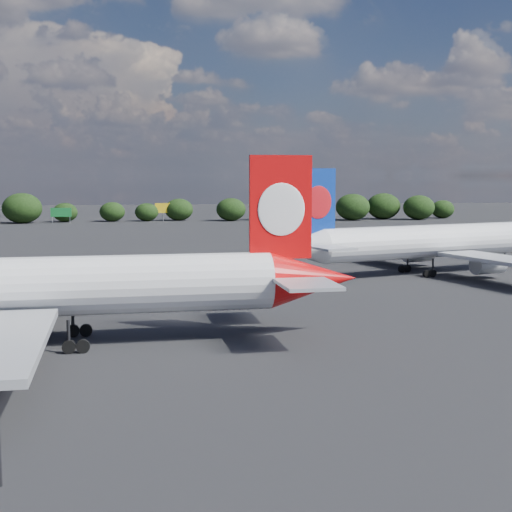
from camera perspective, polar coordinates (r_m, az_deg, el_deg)
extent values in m
plane|color=black|center=(101.26, -13.03, -1.63)|extent=(500.00, 500.00, 0.00)
cylinder|color=white|center=(60.55, -16.55, -2.37)|extent=(37.66, 6.75, 4.93)
cone|color=red|center=(62.59, 4.59, -1.85)|extent=(8.12, 5.31, 4.93)
cube|color=red|center=(61.26, 1.98, 3.92)|extent=(5.44, 0.76, 8.87)
ellipsoid|color=white|center=(60.98, 2.04, 3.74)|extent=(4.15, 0.40, 4.54)
ellipsoid|color=white|center=(61.56, 1.91, 3.77)|extent=(4.15, 0.40, 4.54)
cube|color=#AAADB3|center=(56.84, 4.16, -2.28)|extent=(4.72, 6.12, 0.30)
cube|color=#AAADB3|center=(67.26, 1.73, -0.91)|extent=(4.72, 6.12, 0.30)
cube|color=#AAADB3|center=(73.60, -17.12, -2.11)|extent=(7.36, 20.01, 0.54)
cylinder|color=red|center=(69.21, -19.13, -3.78)|extent=(5.05, 2.90, 2.66)
cube|color=#AAADB3|center=(69.10, -19.15, -3.22)|extent=(2.18, 0.40, 1.18)
cylinder|color=black|center=(58.12, -14.77, -6.14)|extent=(0.29, 0.29, 2.46)
cylinder|color=black|center=(58.33, -14.74, -7.04)|extent=(1.10, 0.50, 1.08)
cylinder|color=black|center=(58.27, -13.67, -7.03)|extent=(1.10, 0.50, 1.08)
cylinder|color=black|center=(63.90, -14.44, -5.00)|extent=(0.29, 0.29, 2.46)
cylinder|color=black|center=(64.09, -14.42, -5.82)|extent=(1.10, 0.50, 1.08)
cylinder|color=black|center=(64.03, -13.45, -5.80)|extent=(1.10, 0.50, 1.08)
cylinder|color=white|center=(104.19, 13.83, 1.16)|extent=(35.38, 14.84, 4.68)
cone|color=white|center=(92.17, 3.39, 0.67)|extent=(8.52, 6.66, 4.68)
cube|color=navy|center=(93.14, 4.94, 4.41)|extent=(5.06, 1.95, 8.42)
ellipsoid|color=red|center=(92.91, 5.02, 4.30)|extent=(3.81, 1.32, 4.30)
ellipsoid|color=red|center=(93.39, 4.85, 4.31)|extent=(3.81, 1.32, 4.30)
cube|color=#AAADB3|center=(88.63, 6.05, 0.66)|extent=(5.66, 6.60, 0.28)
cube|color=#AAADB3|center=(97.53, 2.91, 1.21)|extent=(5.66, 6.60, 0.28)
cube|color=#AAADB3|center=(96.57, 19.23, -0.31)|extent=(11.27, 19.67, 0.51)
cube|color=#AAADB3|center=(115.06, 10.72, 0.97)|extent=(11.27, 19.67, 0.51)
cylinder|color=#AAADB3|center=(101.34, 18.10, -0.66)|extent=(5.21, 3.78, 2.53)
cube|color=#AAADB3|center=(101.27, 18.12, -0.29)|extent=(2.05, 0.87, 1.12)
cylinder|color=#AAADB3|center=(112.60, 12.87, 0.18)|extent=(5.21, 3.78, 2.53)
cube|color=#AAADB3|center=(112.53, 12.88, 0.51)|extent=(2.05, 0.87, 1.12)
cylinder|color=black|center=(101.20, 13.96, -0.86)|extent=(0.33, 0.33, 2.34)
cylinder|color=black|center=(101.31, 13.95, -1.36)|extent=(1.11, 0.70, 1.03)
cylinder|color=black|center=(100.67, 13.49, -1.39)|extent=(1.11, 0.70, 1.03)
cylinder|color=black|center=(105.57, 12.04, -0.51)|extent=(0.33, 0.33, 2.34)
cylinder|color=black|center=(105.68, 12.03, -0.99)|extent=(1.11, 0.70, 1.03)
cylinder|color=black|center=(105.06, 11.58, -1.03)|extent=(1.11, 0.70, 1.03)
cylinder|color=black|center=(113.87, 19.28, -0.26)|extent=(0.28, 0.28, 2.34)
cylinder|color=black|center=(113.98, 19.26, -0.73)|extent=(0.90, 0.56, 0.84)
cube|color=#14642A|center=(217.82, -15.33, 3.39)|extent=(6.00, 0.30, 2.60)
cylinder|color=gray|center=(218.25, -15.97, 2.80)|extent=(0.20, 0.20, 2.00)
cylinder|color=gray|center=(217.65, -14.66, 2.83)|extent=(0.20, 0.20, 2.00)
cube|color=yellow|center=(222.20, -7.44, 3.83)|extent=(5.00, 0.30, 3.00)
cylinder|color=gray|center=(222.34, -7.43, 3.12)|extent=(0.30, 0.30, 2.50)
ellipsoid|color=black|center=(220.30, -18.21, 3.65)|extent=(11.57, 9.79, 8.90)
ellipsoid|color=black|center=(223.69, -15.03, 3.39)|extent=(7.50, 6.35, 5.77)
ellipsoid|color=black|center=(222.34, -11.43, 3.49)|extent=(7.73, 6.54, 5.95)
ellipsoid|color=black|center=(222.19, -8.74, 3.49)|extent=(7.21, 6.10, 5.55)
ellipsoid|color=black|center=(224.05, -6.18, 3.71)|extent=(8.86, 7.50, 6.81)
ellipsoid|color=black|center=(221.18, -2.01, 3.74)|extent=(9.18, 7.76, 7.06)
ellipsoid|color=black|center=(225.44, 0.70, 3.79)|extent=(9.09, 7.69, 6.99)
ellipsoid|color=black|center=(224.85, 3.91, 3.64)|extent=(7.81, 6.61, 6.01)
ellipsoid|color=black|center=(225.68, 7.74, 3.90)|extent=(10.82, 9.16, 8.32)
ellipsoid|color=black|center=(233.34, 10.16, 3.95)|extent=(10.88, 9.21, 8.37)
ellipsoid|color=black|center=(232.66, 12.90, 3.81)|extent=(10.12, 8.56, 7.79)
ellipsoid|color=black|center=(242.63, 14.71, 3.64)|extent=(7.72, 6.53, 5.94)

